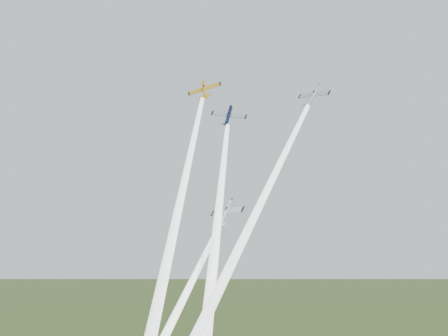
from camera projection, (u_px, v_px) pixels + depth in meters
plane_yellow at (204, 89)px, 125.97m from camera, size 9.97×6.85×8.70m
smoke_trail_yellow at (175, 223)px, 99.83m from camera, size 11.70×43.54×56.98m
plane_navy at (229, 116)px, 125.56m from camera, size 8.53×8.05×8.18m
smoke_trail_navy at (217, 227)px, 103.86m from camera, size 12.15×35.13×46.24m
plane_silver_right at (313, 96)px, 118.23m from camera, size 9.44×7.72×7.30m
smoke_trail_silver_right at (244, 238)px, 98.17m from camera, size 16.35×41.38×55.63m
plane_silver_low at (226, 213)px, 108.00m from camera, size 8.79×7.90×7.63m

